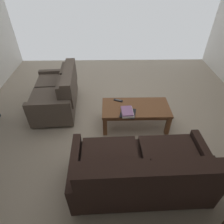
{
  "coord_description": "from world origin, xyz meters",
  "views": [
    {
      "loc": [
        0.14,
        2.63,
        2.44
      ],
      "look_at": [
        0.09,
        0.39,
        0.62
      ],
      "focal_mm": 30.68,
      "sensor_mm": 36.0,
      "label": 1
    }
  ],
  "objects_px": {
    "coffee_table": "(136,110)",
    "tv_remote": "(118,100)",
    "loveseat_near": "(58,93)",
    "sofa_main": "(141,172)",
    "book_stack": "(127,112)"
  },
  "relations": [
    {
      "from": "coffee_table",
      "to": "tv_remote",
      "type": "xyz_separation_m",
      "value": [
        0.3,
        -0.18,
        0.08
      ]
    },
    {
      "from": "loveseat_near",
      "to": "sofa_main",
      "type": "bearing_deg",
      "value": 127.77
    },
    {
      "from": "sofa_main",
      "to": "book_stack",
      "type": "height_order",
      "value": "sofa_main"
    },
    {
      "from": "sofa_main",
      "to": "coffee_table",
      "type": "relative_size",
      "value": 1.5
    },
    {
      "from": "book_stack",
      "to": "tv_remote",
      "type": "height_order",
      "value": "book_stack"
    },
    {
      "from": "sofa_main",
      "to": "loveseat_near",
      "type": "relative_size",
      "value": 1.32
    },
    {
      "from": "coffee_table",
      "to": "sofa_main",
      "type": "bearing_deg",
      "value": 86.52
    },
    {
      "from": "sofa_main",
      "to": "coffee_table",
      "type": "height_order",
      "value": "sofa_main"
    },
    {
      "from": "book_stack",
      "to": "tv_remote",
      "type": "distance_m",
      "value": 0.39
    },
    {
      "from": "loveseat_near",
      "to": "book_stack",
      "type": "height_order",
      "value": "loveseat_near"
    },
    {
      "from": "tv_remote",
      "to": "sofa_main",
      "type": "bearing_deg",
      "value": 98.84
    },
    {
      "from": "sofa_main",
      "to": "tv_remote",
      "type": "bearing_deg",
      "value": -81.16
    },
    {
      "from": "coffee_table",
      "to": "book_stack",
      "type": "distance_m",
      "value": 0.27
    },
    {
      "from": "book_stack",
      "to": "tv_remote",
      "type": "relative_size",
      "value": 1.84
    },
    {
      "from": "coffee_table",
      "to": "book_stack",
      "type": "height_order",
      "value": "book_stack"
    }
  ]
}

